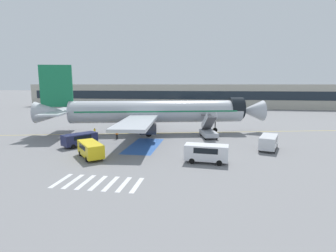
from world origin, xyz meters
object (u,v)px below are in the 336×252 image
at_px(airliner, 153,112).
at_px(ground_crew_0, 117,134).
at_px(service_van_2, 269,141).
at_px(fuel_tanker, 150,110).
at_px(terminal_building, 188,96).
at_px(boarding_stairs_forward, 209,131).
at_px(service_van_0, 80,139).
at_px(ground_crew_1, 95,132).
at_px(service_van_3, 90,149).
at_px(service_van_1, 206,152).

relative_size(airliner, ground_crew_0, 25.09).
bearing_deg(service_van_2, fuel_tanker, 144.26).
bearing_deg(airliner, terminal_building, 164.81).
height_order(service_van_2, terminal_building, terminal_building).
relative_size(boarding_stairs_forward, service_van_0, 1.11).
distance_m(boarding_stairs_forward, ground_crew_1, 18.72).
height_order(airliner, terminal_building, airliner).
xyz_separation_m(fuel_tanker, service_van_3, (1.59, -40.04, -0.67)).
height_order(fuel_tanker, service_van_2, fuel_tanker).
xyz_separation_m(service_van_3, ground_crew_0, (-0.59, 10.82, -0.23)).
bearing_deg(ground_crew_1, service_van_3, -169.23).
xyz_separation_m(ground_crew_1, terminal_building, (10.35, 62.11, 3.32)).
xyz_separation_m(boarding_stairs_forward, ground_crew_0, (-14.59, -3.72, -0.13)).
height_order(service_van_0, service_van_2, service_van_2).
distance_m(airliner, service_van_0, 14.39).
bearing_deg(boarding_stairs_forward, fuel_tanker, 108.14).
bearing_deg(service_van_2, ground_crew_1, -169.06).
xyz_separation_m(service_van_2, terminal_building, (-16.00, 65.58, 3.18)).
relative_size(service_van_1, service_van_3, 0.99).
xyz_separation_m(airliner, fuel_tanker, (-5.75, 23.22, -2.12)).
distance_m(service_van_0, ground_crew_0, 6.47).
distance_m(service_van_0, ground_crew_1, 5.38).
relative_size(service_van_0, service_van_2, 0.99).
bearing_deg(ground_crew_1, service_van_2, -108.63).
bearing_deg(terminal_building, boarding_stairs_forward, -82.20).
distance_m(ground_crew_0, ground_crew_1, 3.76).
bearing_deg(service_van_3, service_van_0, 86.79).
height_order(service_van_0, terminal_building, terminal_building).
bearing_deg(service_van_0, ground_crew_1, -52.59).
bearing_deg(service_van_0, ground_crew_0, -88.13).
distance_m(airliner, fuel_tanker, 24.01).
bearing_deg(service_van_2, service_van_3, -143.08).
relative_size(fuel_tanker, service_van_3, 2.14).
relative_size(airliner, ground_crew_1, 22.75).
xyz_separation_m(airliner, service_van_2, (17.85, -9.47, -2.77)).
relative_size(service_van_0, ground_crew_1, 2.82).
distance_m(boarding_stairs_forward, terminal_building, 59.03).
xyz_separation_m(airliner, service_van_3, (-4.16, -16.83, -2.79)).
bearing_deg(service_van_1, ground_crew_1, -115.61).
relative_size(ground_crew_0, terminal_building, 0.01).
height_order(service_van_3, ground_crew_0, service_van_3).
bearing_deg(airliner, service_van_0, -49.53).
bearing_deg(boarding_stairs_forward, ground_crew_0, -179.01).
bearing_deg(ground_crew_0, airliner, 21.99).
height_order(ground_crew_1, terminal_building, terminal_building).
height_order(fuel_tanker, service_van_3, fuel_tanker).
bearing_deg(ground_crew_1, boarding_stairs_forward, -89.68).
distance_m(boarding_stairs_forward, fuel_tanker, 29.90).
distance_m(service_van_3, ground_crew_0, 10.84).
bearing_deg(service_van_3, service_van_1, -40.03).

